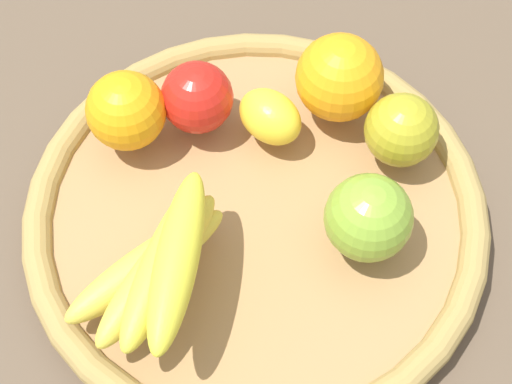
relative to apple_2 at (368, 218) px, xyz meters
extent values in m
plane|color=brown|center=(0.09, 0.04, -0.08)|extent=(2.40, 2.40, 0.00)
cylinder|color=#A1774A|center=(0.09, 0.04, -0.06)|extent=(0.40, 0.40, 0.03)
torus|color=#A38446|center=(0.09, 0.04, -0.05)|extent=(0.42, 0.42, 0.03)
sphere|color=#7FA731|center=(0.00, 0.00, 0.00)|extent=(0.09, 0.09, 0.07)
sphere|color=red|center=(0.19, 0.00, 0.00)|extent=(0.09, 0.09, 0.07)
ellipsoid|color=yellow|center=(0.11, 0.15, -0.02)|extent=(0.06, 0.16, 0.03)
ellipsoid|color=yellow|center=(0.10, 0.15, -0.01)|extent=(0.06, 0.16, 0.03)
ellipsoid|color=yellow|center=(0.09, 0.14, 0.01)|extent=(0.09, 0.16, 0.03)
ellipsoid|color=yellow|center=(0.08, 0.14, 0.03)|extent=(0.12, 0.15, 0.03)
ellipsoid|color=yellow|center=(0.13, -0.03, -0.01)|extent=(0.06, 0.05, 0.05)
sphere|color=#A59D22|center=(0.03, -0.09, 0.00)|extent=(0.07, 0.07, 0.07)
sphere|color=orange|center=(0.23, 0.06, 0.00)|extent=(0.10, 0.10, 0.07)
sphere|color=orange|center=(0.11, -0.10, 0.00)|extent=(0.11, 0.11, 0.08)
camera|label=1|loc=(-0.14, 0.30, 0.56)|focal=54.82mm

